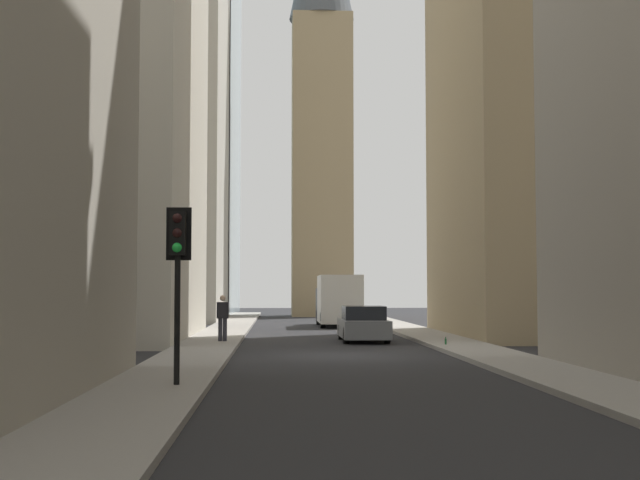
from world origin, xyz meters
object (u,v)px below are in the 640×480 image
traffic_light_foreground (178,254)px  discarded_bottle (446,341)px  pedestrian (223,316)px  hatchback_grey (363,325)px  delivery_truck (338,300)px

traffic_light_foreground → discarded_bottle: size_ratio=13.47×
traffic_light_foreground → pedestrian: bearing=0.0°
hatchback_grey → pedestrian: pedestrian is taller
delivery_truck → traffic_light_foreground: size_ratio=1.78×
hatchback_grey → pedestrian: (-1.65, 5.46, 0.41)m
delivery_truck → hatchback_grey: size_ratio=1.50×
traffic_light_foreground → pedestrian: 14.61m
discarded_bottle → hatchback_grey: bearing=32.2°
delivery_truck → hatchback_grey: (-13.88, 0.00, -0.80)m
hatchback_grey → discarded_bottle: 4.72m
pedestrian → traffic_light_foreground: bearing=-180.0°
traffic_light_foreground → hatchback_grey: bearing=-18.6°
traffic_light_foreground → delivery_truck: bearing=-10.3°
delivery_truck → pedestrian: (-15.53, 5.46, -0.39)m
delivery_truck → hatchback_grey: 13.90m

